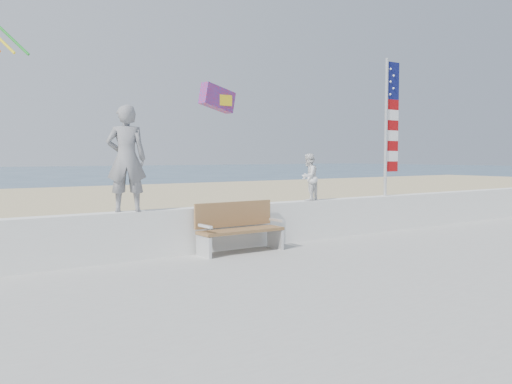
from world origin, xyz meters
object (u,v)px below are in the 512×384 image
(adult, at_px, (126,159))
(bench, at_px, (239,227))
(flag, at_px, (389,121))
(child, at_px, (309,177))

(adult, xyz_separation_m, bench, (2.15, -0.45, -1.37))
(adult, height_order, bench, adult)
(bench, bearing_deg, flag, 5.27)
(bench, height_order, flag, flag)
(adult, distance_m, bench, 2.59)
(bench, bearing_deg, adult, 168.08)
(adult, bearing_deg, bench, -167.71)
(child, bearing_deg, bench, -10.87)
(adult, relative_size, child, 1.80)
(child, xyz_separation_m, bench, (-2.23, -0.45, -0.93))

